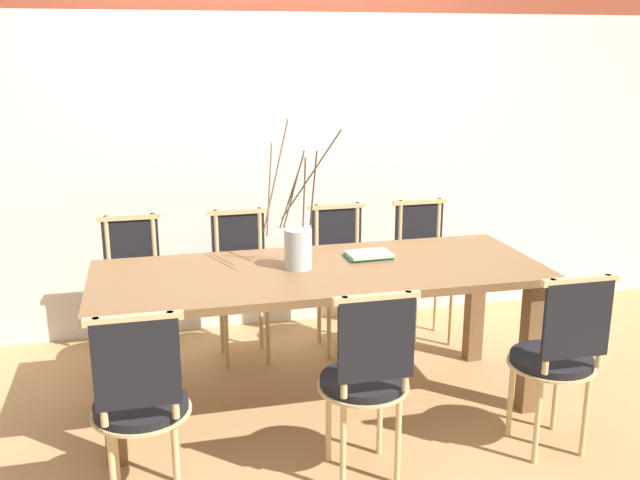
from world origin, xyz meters
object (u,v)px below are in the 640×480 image
(vase_centerpiece, at_px, (298,246))
(dining_table, at_px, (320,288))
(chair_near_center, at_px, (558,354))
(chair_far_center, at_px, (341,271))
(book_stack, at_px, (369,255))

(vase_centerpiece, bearing_deg, dining_table, -19.50)
(chair_near_center, bearing_deg, vase_centerpiece, 144.34)
(chair_near_center, relative_size, chair_far_center, 1.00)
(vase_centerpiece, bearing_deg, chair_near_center, -35.66)
(chair_near_center, xyz_separation_m, vase_centerpiece, (-1.04, 0.74, 0.37))
(chair_near_center, xyz_separation_m, chair_far_center, (-0.62, 1.41, 0.00))
(dining_table, bearing_deg, book_stack, 22.53)
(chair_far_center, xyz_separation_m, vase_centerpiece, (-0.41, -0.67, 0.37))
(book_stack, bearing_deg, chair_near_center, -52.55)
(chair_near_center, relative_size, book_stack, 3.73)
(dining_table, height_order, chair_near_center, chair_near_center)
(dining_table, relative_size, book_stack, 9.47)
(dining_table, xyz_separation_m, chair_near_center, (0.93, -0.71, -0.15))
(dining_table, relative_size, vase_centerpiece, 3.09)
(chair_far_center, distance_m, vase_centerpiece, 0.87)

